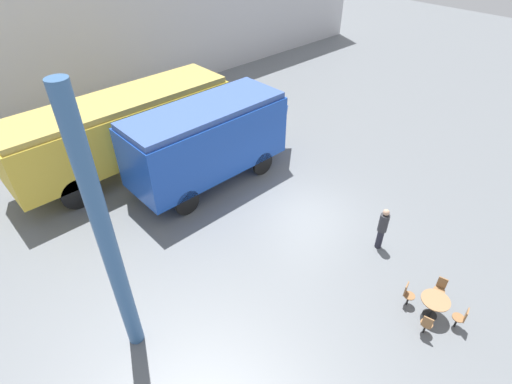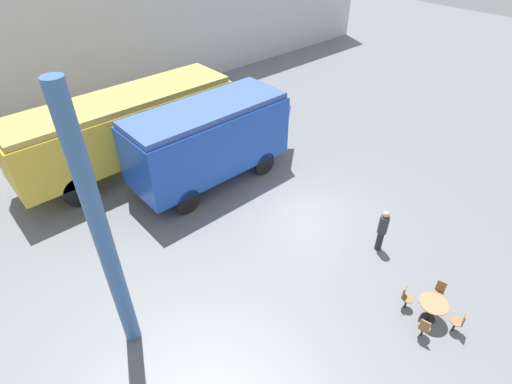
% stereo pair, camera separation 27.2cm
% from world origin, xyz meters
% --- Properties ---
extents(ground_plane, '(80.00, 80.00, 0.00)m').
position_xyz_m(ground_plane, '(0.00, 0.00, 0.00)').
color(ground_plane, slate).
extents(backdrop_wall, '(44.00, 0.15, 9.00)m').
position_xyz_m(backdrop_wall, '(0.00, 15.21, 4.50)').
color(backdrop_wall, silver).
rests_on(backdrop_wall, ground_plane).
extents(passenger_coach_vintage, '(10.23, 2.82, 3.53)m').
position_xyz_m(passenger_coach_vintage, '(-3.48, 8.13, 2.19)').
color(passenger_coach_vintage, gold).
rests_on(passenger_coach_vintage, ground_plane).
extents(streamlined_locomotive, '(8.66, 2.72, 3.65)m').
position_xyz_m(streamlined_locomotive, '(-0.70, 4.68, 2.15)').
color(streamlined_locomotive, blue).
rests_on(streamlined_locomotive, ground_plane).
extents(cafe_table_near, '(0.87, 0.87, 0.75)m').
position_xyz_m(cafe_table_near, '(-0.86, -5.88, 0.59)').
color(cafe_table_near, black).
rests_on(cafe_table_near, ground_plane).
extents(cafe_chair_0, '(0.36, 0.38, 0.87)m').
position_xyz_m(cafe_chair_0, '(-0.68, -6.66, 0.51)').
color(cafe_chair_0, black).
rests_on(cafe_chair_0, ground_plane).
extents(cafe_chair_1, '(0.38, 0.36, 0.87)m').
position_xyz_m(cafe_chair_1, '(-0.08, -5.69, 0.51)').
color(cafe_chair_1, black).
rests_on(cafe_chair_1, ground_plane).
extents(cafe_chair_2, '(0.36, 0.38, 0.87)m').
position_xyz_m(cafe_chair_2, '(-1.05, -5.09, 0.51)').
color(cafe_chair_2, black).
rests_on(cafe_chair_2, ground_plane).
extents(cafe_chair_3, '(0.38, 0.36, 0.87)m').
position_xyz_m(cafe_chair_3, '(-1.65, -6.06, 0.51)').
color(cafe_chair_3, black).
rests_on(cafe_chair_3, ground_plane).
extents(visitor_person, '(0.34, 0.34, 1.78)m').
position_xyz_m(visitor_person, '(0.56, -3.05, 0.97)').
color(visitor_person, '#262633').
rests_on(visitor_person, ground_plane).
extents(support_pillar, '(0.44, 0.44, 8.00)m').
position_xyz_m(support_pillar, '(-8.00, -0.31, 4.00)').
color(support_pillar, '#386093').
rests_on(support_pillar, ground_plane).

